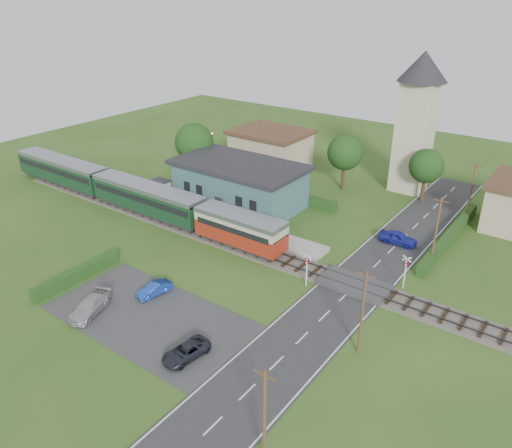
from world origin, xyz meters
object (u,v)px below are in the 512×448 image
Objects in this scene: car_park_blue at (154,289)px; car_park_silver at (90,306)px; crossing_signal_far at (406,267)px; car_park_dark at (186,351)px; pedestrian_near at (259,228)px; house_west at (271,148)px; train at (129,192)px; pedestrian_far at (166,195)px; equipment_hut at (159,190)px; church_tower at (417,113)px; station_building at (239,183)px; crossing_signal_near at (307,265)px; car_on_road at (398,238)px.

car_park_silver is (-2.26, -5.00, 0.10)m from car_park_blue.
crossing_signal_far is 0.87× the size of car_park_dark.
car_park_blue is at bearing 158.42° from car_park_dark.
crossing_signal_far is 15.97m from pedestrian_near.
car_park_silver is 1.16× the size of car_park_dark.
house_west is at bearing 144.23° from crossing_signal_far.
pedestrian_far is at bearing 49.40° from train.
pedestrian_near is (12.65, -20.53, -1.37)m from house_west.
car_park_silver is 2.24× the size of pedestrian_near.
train is 4.00× the size of house_west.
equipment_hut is 0.14× the size of church_tower.
station_building reaches higher than car_park_silver.
crossing_signal_near reaches higher than pedestrian_far.
house_west is 6.26× the size of pedestrian_far.
crossing_signal_near reaches higher than car_park_silver.
house_west is 3.30× the size of crossing_signal_near.
pedestrian_far is (-21.90, -22.72, -8.91)m from church_tower.
car_on_road is (4.94, -15.77, -9.50)m from church_tower.
church_tower is 4.03× the size of car_park_silver.
pedestrian_near is at bearing 179.72° from crossing_signal_far.
train is 28.89m from car_park_dark.
equipment_hut is 1.48× the size of pedestrian_far.
pedestrian_far is (1.10, 0.08, -0.44)m from equipment_hut.
station_building reaches higher than pedestrian_near.
car_park_blue is 5.49m from car_park_silver.
car_park_silver is at bearing -169.07° from car_park_dark.
pedestrian_far is (2.81, 3.28, -0.87)m from train.
car_on_road is 25.57m from car_park_blue.
car_park_blue is at bearing -71.61° from house_west.
train is 17.55m from pedestrian_near.
church_tower reaches higher than car_park_silver.
equipment_hut is at bearing -98.62° from house_west.
car_park_dark is (-9.23, -18.27, -1.54)m from crossing_signal_far.
church_tower is 5.37× the size of crossing_signal_near.
equipment_hut is 15.67m from pedestrian_near.
train reaches higher than car_park_dark.
car_park_dark is (-5.57, -26.11, -0.12)m from car_on_road.
station_building is 28.80m from car_park_dark.
church_tower is 10.21× the size of pedestrian_far.
car_on_road is (19.94, 1.24, -1.97)m from station_building.
car_park_silver is (-10.79, -42.50, -9.51)m from church_tower.
car_park_dark is (24.08, -15.88, -1.58)m from train.
equipment_hut is at bearing -135.25° from church_tower.
station_building reaches higher than car_on_road.
crossing_signal_near is at bearing 162.02° from car_on_road.
station_building is 3.67× the size of car_park_silver.
pedestrian_near is (-12.29, -7.76, 0.70)m from car_on_road.
church_tower is 42.97m from car_park_dark.
crossing_signal_near is 0.87× the size of car_park_dark.
church_tower is at bearing 48.59° from station_building.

